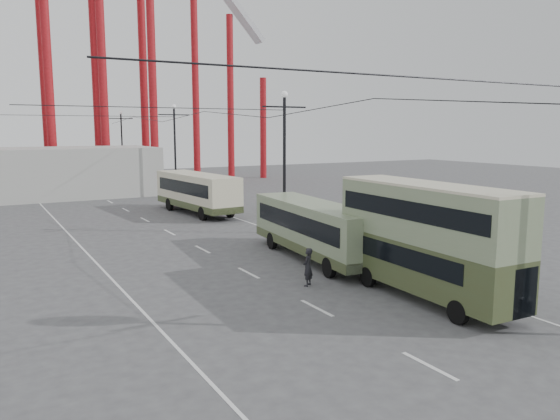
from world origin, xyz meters
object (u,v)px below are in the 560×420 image
double_decker_bus (426,235)px  single_decker_cream (197,191)px  single_decker_green (315,228)px  pedestrian (308,267)px

double_decker_bus → single_decker_cream: (0.17, 26.14, -0.81)m
double_decker_bus → single_decker_green: (-0.14, 8.02, -0.95)m
single_decker_cream → pedestrian: size_ratio=6.26×
single_decker_cream → double_decker_bus: bearing=-95.4°
single_decker_green → single_decker_cream: bearing=94.5°
single_decker_cream → pedestrian: 22.50m
single_decker_green → pedestrian: size_ratio=6.34×
single_decker_cream → single_decker_green: bearing=-96.0°
double_decker_bus → single_decker_cream: 26.15m
double_decker_bus → pedestrian: double_decker_bus is taller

